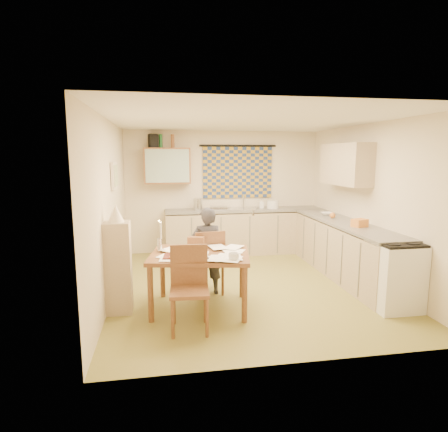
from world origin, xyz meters
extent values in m
cube|color=olive|center=(0.00, 0.00, -0.01)|extent=(4.00, 4.50, 0.02)
cube|color=white|center=(0.00, 0.00, 2.51)|extent=(4.00, 4.50, 0.02)
cube|color=beige|center=(0.00, 2.26, 1.25)|extent=(4.00, 0.02, 2.50)
cube|color=beige|center=(0.00, -2.26, 1.25)|extent=(4.00, 0.02, 2.50)
cube|color=beige|center=(-2.01, 0.00, 1.25)|extent=(0.02, 4.50, 2.50)
cube|color=beige|center=(2.01, 0.00, 1.25)|extent=(0.02, 4.50, 2.50)
cube|color=navy|center=(0.30, 2.22, 1.65)|extent=(1.45, 0.03, 1.05)
cylinder|color=black|center=(0.30, 2.20, 2.20)|extent=(1.60, 0.04, 0.04)
cube|color=brown|center=(-1.15, 2.08, 1.80)|extent=(0.90, 0.34, 0.70)
cube|color=#99B2A5|center=(-1.15, 1.91, 1.80)|extent=(0.84, 0.02, 0.64)
cube|color=tan|center=(1.83, 0.55, 1.85)|extent=(0.34, 1.30, 0.70)
cube|color=beige|center=(-1.97, 0.40, 1.70)|extent=(0.04, 0.50, 0.40)
cube|color=beige|center=(-1.95, 0.40, 1.70)|extent=(0.01, 0.42, 0.32)
cube|color=tan|center=(0.43, 1.95, 0.43)|extent=(3.30, 0.60, 0.86)
cube|color=#5F5C59|center=(0.43, 1.95, 0.90)|extent=(3.30, 0.62, 0.04)
cube|color=tan|center=(1.70, 0.19, 0.43)|extent=(0.60, 2.95, 0.86)
cube|color=#5F5C59|center=(1.70, 0.19, 0.90)|extent=(0.62, 2.95, 0.04)
cube|color=white|center=(1.70, -1.18, 0.44)|extent=(0.58, 0.58, 0.87)
cube|color=black|center=(1.70, -1.18, 0.89)|extent=(0.55, 0.55, 0.03)
cube|color=silver|center=(0.36, 1.95, 0.88)|extent=(0.69, 0.64, 0.10)
cylinder|color=silver|center=(0.41, 2.13, 1.06)|extent=(0.03, 0.03, 0.28)
cube|color=silver|center=(-0.14, 1.95, 0.95)|extent=(0.39, 0.35, 0.06)
cylinder|color=silver|center=(-0.57, 1.95, 1.04)|extent=(0.24, 0.24, 0.24)
cylinder|color=white|center=(0.99, 1.95, 1.00)|extent=(0.31, 0.31, 0.16)
imported|color=white|center=(0.76, 2.00, 1.02)|extent=(0.09, 0.09, 0.19)
imported|color=white|center=(1.70, 0.89, 0.95)|extent=(0.23, 0.23, 0.05)
cube|color=orange|center=(1.70, -0.25, 0.98)|extent=(0.26, 0.22, 0.12)
sphere|color=orange|center=(1.65, 0.57, 0.97)|extent=(0.10, 0.10, 0.10)
cube|color=black|center=(-1.41, 2.08, 2.28)|extent=(0.21, 0.24, 0.26)
cylinder|color=#195926|center=(-1.27, 2.08, 2.28)|extent=(0.08, 0.08, 0.26)
cylinder|color=brown|center=(-1.03, 2.08, 2.28)|extent=(0.08, 0.08, 0.26)
cube|color=brown|center=(-0.81, -0.77, 0.72)|extent=(1.40, 1.15, 0.05)
cube|color=brown|center=(-0.65, -0.21, 0.46)|extent=(0.49, 0.49, 0.04)
cube|color=brown|center=(-0.62, -0.40, 0.72)|extent=(0.43, 0.11, 0.47)
cube|color=brown|center=(-0.99, -1.38, 0.47)|extent=(0.47, 0.47, 0.04)
cube|color=brown|center=(-0.98, -1.19, 0.73)|extent=(0.44, 0.07, 0.48)
imported|color=black|center=(-0.65, -0.25, 0.64)|extent=(0.47, 0.31, 1.27)
cube|color=tan|center=(-1.84, -0.71, 0.59)|extent=(0.32, 0.30, 1.18)
cone|color=beige|center=(-1.84, -0.71, 1.29)|extent=(0.20, 0.20, 0.22)
cube|color=brown|center=(-0.83, -0.51, 0.83)|extent=(0.24, 0.17, 0.16)
imported|color=white|center=(-0.45, -1.21, 0.80)|extent=(0.13, 0.13, 0.10)
imported|color=maroon|center=(-1.27, -0.91, 0.76)|extent=(0.25, 0.30, 0.02)
imported|color=orange|center=(-1.23, -0.78, 0.76)|extent=(0.21, 0.25, 0.02)
cube|color=orange|center=(-1.14, -1.01, 0.77)|extent=(0.14, 0.11, 0.04)
cube|color=black|center=(-0.69, -1.08, 0.76)|extent=(0.14, 0.08, 0.02)
cylinder|color=silver|center=(-1.32, -0.61, 0.84)|extent=(0.07, 0.07, 0.18)
cylinder|color=white|center=(-1.30, -0.65, 1.04)|extent=(0.03, 0.03, 0.22)
sphere|color=#FFCC66|center=(-1.32, -0.63, 1.16)|extent=(0.02, 0.02, 0.02)
cube|color=white|center=(-0.61, -1.06, 0.75)|extent=(0.28, 0.34, 0.00)
cube|color=white|center=(-0.82, -1.02, 0.75)|extent=(0.21, 0.30, 0.00)
cube|color=white|center=(-0.35, -0.79, 0.75)|extent=(0.33, 0.36, 0.00)
cube|color=white|center=(-1.21, -0.85, 0.76)|extent=(0.34, 0.36, 0.00)
cube|color=white|center=(-0.54, -1.02, 0.76)|extent=(0.34, 0.36, 0.00)
cube|color=white|center=(-1.20, -0.99, 0.76)|extent=(0.25, 0.32, 0.00)
cube|color=white|center=(-0.39, -0.78, 0.76)|extent=(0.24, 0.32, 0.00)
cube|color=white|center=(-0.82, -0.87, 0.76)|extent=(0.27, 0.33, 0.00)
cube|color=white|center=(-0.94, -0.86, 0.76)|extent=(0.24, 0.32, 0.00)
cube|color=white|center=(-0.43, -1.09, 0.77)|extent=(0.23, 0.31, 0.00)
cube|color=white|center=(-0.95, -0.92, 0.77)|extent=(0.27, 0.34, 0.00)
cube|color=white|center=(-0.98, -0.90, 0.77)|extent=(0.21, 0.30, 0.00)
cube|color=white|center=(-0.34, -0.60, 0.77)|extent=(0.35, 0.36, 0.00)
cube|color=white|center=(-0.62, -1.12, 0.77)|extent=(0.29, 0.34, 0.00)
cube|color=white|center=(-0.46, -1.19, 0.77)|extent=(0.32, 0.36, 0.00)
cube|color=white|center=(-0.54, -0.58, 0.77)|extent=(0.26, 0.33, 0.00)
cube|color=white|center=(-0.84, -0.89, 0.78)|extent=(0.23, 0.31, 0.00)
cube|color=white|center=(-1.16, -0.60, 0.78)|extent=(0.36, 0.36, 0.00)
cube|color=white|center=(-0.86, -0.81, 0.78)|extent=(0.29, 0.35, 0.00)
camera|label=1|loc=(-1.27, -5.45, 1.99)|focal=30.00mm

